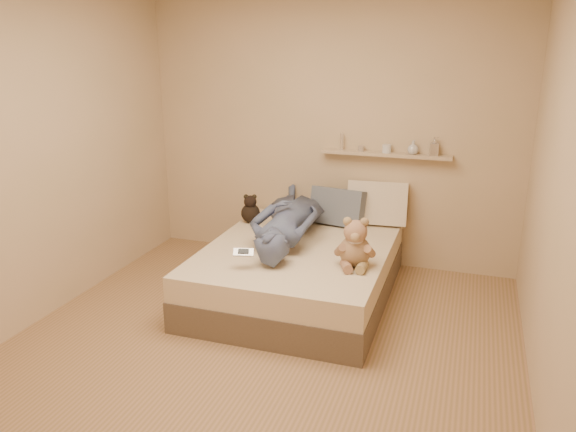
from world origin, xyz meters
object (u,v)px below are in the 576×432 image
(bed, at_px, (298,271))
(person, at_px, (288,218))
(teddy_bear, at_px, (355,246))
(game_console, at_px, (243,252))
(pillow_grey, at_px, (337,207))
(pillow_cream, at_px, (377,203))
(dark_plush, at_px, (251,210))
(wall_shelf, at_px, (385,154))

(bed, xyz_separation_m, person, (-0.15, 0.17, 0.41))
(teddy_bear, bearing_deg, game_console, -158.35)
(bed, height_order, teddy_bear, teddy_bear)
(teddy_bear, xyz_separation_m, pillow_grey, (-0.38, 0.98, 0.01))
(pillow_grey, bearing_deg, pillow_cream, 21.79)
(game_console, xyz_separation_m, dark_plush, (-0.39, 1.09, -0.02))
(teddy_bear, height_order, pillow_grey, teddy_bear)
(game_console, distance_m, teddy_bear, 0.84)
(pillow_grey, relative_size, person, 0.33)
(pillow_cream, bearing_deg, pillow_grey, -158.21)
(dark_plush, bearing_deg, person, -33.02)
(teddy_bear, height_order, dark_plush, teddy_bear)
(wall_shelf, bearing_deg, pillow_grey, -150.72)
(person, bearing_deg, wall_shelf, -139.53)
(wall_shelf, bearing_deg, person, -133.51)
(game_console, bearing_deg, person, 82.78)
(bed, distance_m, pillow_grey, 0.81)
(pillow_grey, xyz_separation_m, wall_shelf, (0.39, 0.22, 0.48))
(bed, distance_m, wall_shelf, 1.38)
(pillow_grey, bearing_deg, bed, -103.01)
(person, xyz_separation_m, wall_shelf, (0.70, 0.74, 0.47))
(person, bearing_deg, pillow_cream, -141.08)
(dark_plush, height_order, pillow_cream, pillow_cream)
(bed, xyz_separation_m, dark_plush, (-0.63, 0.49, 0.35))
(person, relative_size, wall_shelf, 1.27)
(game_console, distance_m, pillow_cream, 1.62)
(pillow_cream, bearing_deg, dark_plush, -163.31)
(bed, bearing_deg, dark_plush, 142.31)
(dark_plush, distance_m, pillow_cream, 1.19)
(bed, distance_m, teddy_bear, 0.72)
(game_console, height_order, dark_plush, dark_plush)
(pillow_cream, distance_m, wall_shelf, 0.46)
(game_console, distance_m, pillow_grey, 1.35)
(person, bearing_deg, bed, 124.43)
(game_console, distance_m, person, 0.78)
(teddy_bear, bearing_deg, bed, 151.87)
(dark_plush, height_order, pillow_grey, pillow_grey)
(bed, distance_m, person, 0.47)
(pillow_cream, bearing_deg, person, -135.05)
(bed, bearing_deg, teddy_bear, -28.13)
(bed, xyz_separation_m, game_console, (-0.25, -0.60, 0.36))
(bed, relative_size, game_console, 11.64)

